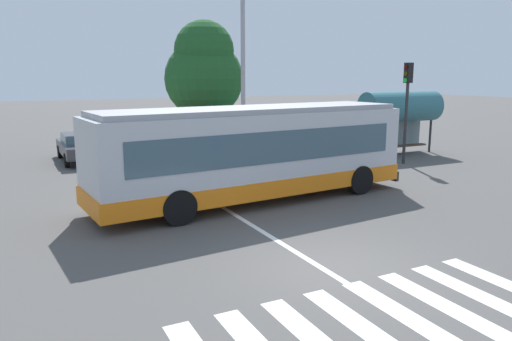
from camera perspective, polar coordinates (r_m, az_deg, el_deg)
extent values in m
plane|color=#514F4C|center=(10.61, 9.31, -11.40)|extent=(160.00, 160.00, 0.00)
cylinder|color=black|center=(18.84, 7.15, 0.19)|extent=(1.02, 0.39, 1.00)
cylinder|color=black|center=(17.13, 12.11, -1.07)|extent=(1.02, 0.39, 1.00)
cylinder|color=black|center=(15.56, -12.48, -2.30)|extent=(1.02, 0.39, 1.00)
cylinder|color=black|center=(13.44, -9.08, -4.30)|extent=(1.02, 0.39, 1.00)
cube|color=silver|center=(15.65, -0.23, 2.24)|extent=(10.72, 3.53, 2.55)
cube|color=orange|center=(15.83, -0.23, -1.34)|extent=(10.82, 3.56, 0.55)
cube|color=#3D5666|center=(15.60, -0.23, 3.35)|extent=(9.46, 3.46, 0.96)
cube|color=#3D5666|center=(18.91, 13.47, 4.09)|extent=(0.25, 2.24, 1.63)
cube|color=black|center=(18.82, 13.60, 6.78)|extent=(0.24, 1.94, 0.28)
cube|color=#99999E|center=(15.50, -0.23, 7.19)|extent=(10.28, 3.29, 0.16)
cube|color=#28282B|center=(19.19, 13.51, -0.04)|extent=(0.36, 2.55, 0.36)
cylinder|color=black|center=(26.01, -22.06, 2.06)|extent=(0.21, 0.64, 0.64)
cylinder|color=black|center=(26.21, -18.43, 2.37)|extent=(0.21, 0.64, 0.64)
cylinder|color=black|center=(23.26, -21.37, 1.13)|extent=(0.21, 0.64, 0.64)
cylinder|color=black|center=(23.49, -17.32, 1.48)|extent=(0.21, 0.64, 0.64)
cube|color=#38383D|center=(24.68, -19.86, 2.52)|extent=(1.88, 4.52, 0.52)
cube|color=#3D5666|center=(24.53, -19.90, 3.60)|extent=(1.63, 2.18, 0.44)
cube|color=#38383D|center=(24.51, -19.93, 4.03)|extent=(1.56, 2.00, 0.09)
cylinder|color=black|center=(26.88, -16.04, 2.71)|extent=(0.21, 0.64, 0.64)
cylinder|color=black|center=(27.25, -12.58, 2.99)|extent=(0.21, 0.64, 0.64)
cylinder|color=black|center=(24.18, -14.71, 1.89)|extent=(0.21, 0.64, 0.64)
cylinder|color=black|center=(24.59, -10.91, 2.20)|extent=(0.21, 0.64, 0.64)
cube|color=white|center=(25.66, -13.62, 3.17)|extent=(1.87, 4.52, 0.52)
cube|color=#3D5666|center=(25.52, -13.62, 4.22)|extent=(1.62, 2.18, 0.44)
cube|color=white|center=(25.50, -13.64, 4.63)|extent=(1.55, 2.00, 0.09)
cylinder|color=black|center=(27.39, -10.57, 3.10)|extent=(0.21, 0.64, 0.64)
cylinder|color=black|center=(27.91, -7.27, 3.35)|extent=(0.21, 0.64, 0.64)
cylinder|color=black|center=(24.76, -8.70, 2.33)|extent=(0.21, 0.64, 0.64)
cylinder|color=black|center=(25.33, -5.11, 2.61)|extent=(0.21, 0.64, 0.64)
cube|color=#AD1E1E|center=(26.29, -7.96, 3.56)|extent=(1.86, 4.51, 0.52)
cube|color=#3D5666|center=(26.14, -7.92, 4.58)|extent=(1.62, 2.17, 0.44)
cube|color=#AD1E1E|center=(26.12, -7.94, 4.98)|extent=(1.54, 1.99, 0.09)
cylinder|color=black|center=(28.32, -5.43, 3.50)|extent=(0.22, 0.64, 0.64)
cylinder|color=black|center=(29.00, -2.37, 3.72)|extent=(0.22, 0.64, 0.64)
cylinder|color=black|center=(25.79, -3.02, 2.79)|extent=(0.22, 0.64, 0.64)
cylinder|color=black|center=(26.54, 0.26, 3.04)|extent=(0.22, 0.64, 0.64)
cube|color=#196B70|center=(27.35, -2.68, 3.95)|extent=(1.93, 4.55, 0.52)
cube|color=#3D5666|center=(27.22, -2.61, 4.93)|extent=(1.66, 2.20, 0.44)
cube|color=#196B70|center=(27.20, -2.61, 5.32)|extent=(1.58, 2.02, 0.09)
cylinder|color=#28282B|center=(23.43, 17.17, 5.26)|extent=(0.14, 0.14, 3.71)
cube|color=black|center=(23.33, 17.50, 10.90)|extent=(0.28, 0.32, 0.90)
cylinder|color=#410907|center=(23.21, 17.23, 11.59)|extent=(0.04, 0.20, 0.20)
cylinder|color=#463707|center=(23.21, 17.19, 10.85)|extent=(0.04, 0.20, 0.20)
cylinder|color=green|center=(23.21, 17.15, 10.11)|extent=(0.04, 0.20, 0.20)
cylinder|color=#28282B|center=(24.66, 12.80, 4.09)|extent=(0.12, 0.12, 2.30)
cylinder|color=#28282B|center=(27.62, 19.83, 4.44)|extent=(0.12, 0.12, 2.30)
cube|color=slate|center=(26.59, 15.50, 4.71)|extent=(4.18, 0.04, 1.93)
cylinder|color=#2D6670|center=(25.98, 16.68, 7.20)|extent=(4.44, 1.54, 1.54)
cube|color=#4C3823|center=(26.18, 16.43, 2.76)|extent=(3.49, 0.36, 0.08)
cylinder|color=#939399|center=(22.53, -1.54, 12.25)|extent=(0.20, 0.20, 8.99)
cylinder|color=brown|center=(28.54, -6.03, 5.21)|extent=(0.36, 0.36, 2.28)
sphere|color=#1E5123|center=(28.39, -6.14, 10.66)|extent=(4.49, 4.49, 4.49)
sphere|color=#1E5123|center=(28.19, -6.12, 13.86)|extent=(3.37, 3.37, 3.37)
cube|color=silver|center=(8.01, 7.04, -19.18)|extent=(0.45, 2.91, 0.01)
cube|color=silver|center=(8.49, 12.35, -17.51)|extent=(0.45, 2.91, 0.01)
cube|color=silver|center=(9.03, 16.98, -15.92)|extent=(0.45, 2.91, 0.01)
cube|color=silver|center=(9.62, 21.00, -14.44)|extent=(0.45, 2.91, 0.01)
cube|color=silver|center=(10.26, 24.48, -13.07)|extent=(0.45, 2.91, 0.01)
cube|color=silver|center=(10.94, 27.52, -11.84)|extent=(0.45, 2.91, 0.01)
cube|color=silver|center=(12.07, 2.83, -8.43)|extent=(0.16, 24.00, 0.01)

